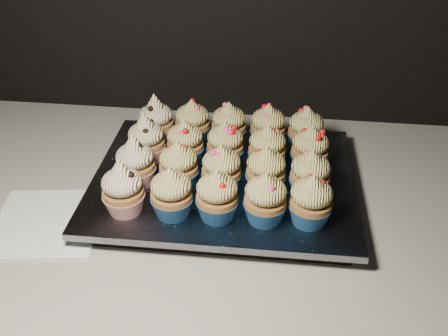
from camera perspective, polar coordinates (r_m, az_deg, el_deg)
name	(u,v)px	position (r m, az deg, el deg)	size (l,w,h in m)	color
worktop	(275,213)	(0.84, 5.90, -5.17)	(2.44, 0.64, 0.04)	beige
napkin	(47,222)	(0.84, -19.58, -5.87)	(0.16, 0.16, 0.00)	white
baking_tray	(224,187)	(0.85, 0.00, -2.17)	(0.40, 0.30, 0.02)	black
foil_lining	(224,179)	(0.84, 0.00, -1.24)	(0.43, 0.34, 0.01)	silver
cupcake_0	(123,189)	(0.75, -11.49, -2.40)	(0.06, 0.06, 0.10)	#A41A16
cupcake_1	(171,194)	(0.74, -6.02, -2.93)	(0.06, 0.06, 0.08)	#1C5085
cupcake_2	(217,196)	(0.73, -0.80, -3.22)	(0.06, 0.06, 0.08)	#1C5085
cupcake_3	(265,199)	(0.72, 4.74, -3.57)	(0.06, 0.06, 0.08)	#1C5085
cupcake_4	(311,201)	(0.73, 9.90, -3.75)	(0.06, 0.06, 0.08)	#1C5085
cupcake_5	(135,163)	(0.80, -10.10, 0.58)	(0.06, 0.06, 0.10)	#A41A16
cupcake_6	(179,166)	(0.79, -5.21, 0.21)	(0.06, 0.06, 0.08)	#1C5085
cupcake_7	(221,170)	(0.78, -0.31, -0.20)	(0.06, 0.06, 0.08)	#1C5085
cupcake_8	(266,171)	(0.78, 4.80, -0.38)	(0.06, 0.06, 0.08)	#1C5085
cupcake_9	(310,175)	(0.78, 9.81, -0.81)	(0.06, 0.06, 0.08)	#1C5085
cupcake_10	(146,140)	(0.86, -8.87, 3.12)	(0.06, 0.06, 0.10)	#A41A16
cupcake_11	(185,144)	(0.85, -4.46, 2.80)	(0.06, 0.06, 0.08)	#1C5085
cupcake_12	(225,145)	(0.84, 0.13, 2.64)	(0.06, 0.06, 0.08)	#1C5085
cupcake_13	(267,149)	(0.83, 4.94, 2.18)	(0.06, 0.06, 0.08)	#1C5085
cupcake_14	(310,150)	(0.84, 9.79, 2.04)	(0.06, 0.06, 0.08)	#1C5085
cupcake_15	(156,121)	(0.92, -7.76, 5.35)	(0.06, 0.06, 0.10)	#A41A16
cupcake_16	(192,123)	(0.91, -3.64, 5.19)	(0.06, 0.06, 0.08)	#1C5085
cupcake_17	(229,125)	(0.90, 0.54, 4.91)	(0.06, 0.06, 0.08)	#1C5085
cupcake_18	(268,127)	(0.90, 5.02, 4.70)	(0.06, 0.06, 0.08)	#1C5085
cupcake_19	(306,130)	(0.89, 9.34, 4.29)	(0.06, 0.06, 0.08)	#1C5085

